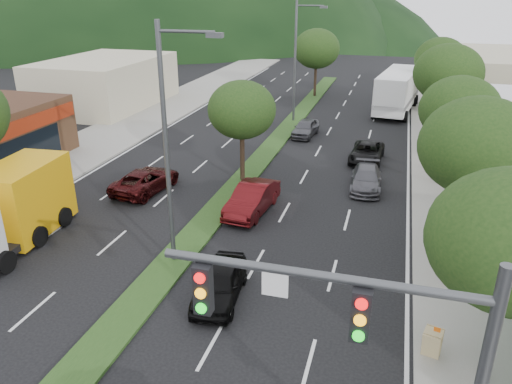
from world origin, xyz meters
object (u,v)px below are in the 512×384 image
(tree_r_c, at_px, (460,110))
(traffic_signal, at_px, (391,365))
(tree_r_d, at_px, (448,73))
(car_queue_a, at_px, (220,283))
(suv_maroon, at_px, (146,180))
(tree_r_b, at_px, (478,147))
(car_queue_b, at_px, (366,179))
(motorhome, at_px, (397,91))
(car_queue_f, at_px, (396,108))
(box_truck, at_px, (14,208))
(tree_med_far, at_px, (317,49))
(streetlight_mid, at_px, (298,57))
(streetlight_near, at_px, (170,138))
(car_queue_c, at_px, (252,199))
(car_queue_d, at_px, (367,153))
(car_queue_e, at_px, (305,128))
(tree_r_e, at_px, (440,59))
(tree_med_near, at_px, (242,110))
(a_frame_sign, at_px, (432,341))

(tree_r_c, bearing_deg, traffic_signal, -97.85)
(tree_r_d, distance_m, car_queue_a, 26.13)
(suv_maroon, bearing_deg, tree_r_b, 177.30)
(car_queue_b, height_order, motorhome, motorhome)
(traffic_signal, distance_m, car_queue_f, 39.51)
(box_truck, bearing_deg, motorhome, -122.22)
(tree_med_far, height_order, streetlight_mid, streetlight_mid)
(tree_r_c, height_order, streetlight_near, streetlight_near)
(tree_r_d, relative_size, car_queue_b, 1.69)
(car_queue_f, bearing_deg, car_queue_c, -106.37)
(tree_r_d, relative_size, suv_maroon, 1.49)
(car_queue_d, distance_m, car_queue_e, 7.18)
(tree_r_e, relative_size, motorhome, 0.67)
(box_truck, bearing_deg, streetlight_mid, -112.38)
(streetlight_mid, xyz_separation_m, car_queue_f, (8.36, 4.77, -4.93))
(tree_med_far, xyz_separation_m, box_truck, (-7.79, -36.21, -3.36))
(tree_med_far, height_order, car_queue_f, tree_med_far)
(tree_r_b, bearing_deg, tree_med_near, 153.43)
(car_queue_b, relative_size, car_queue_e, 1.10)
(tree_r_d, distance_m, streetlight_mid, 12.18)
(tree_r_b, distance_m, tree_med_near, 13.43)
(car_queue_e, distance_m, box_truck, 23.16)
(tree_r_d, bearing_deg, tree_med_near, -135.00)
(tree_r_d, distance_m, tree_med_far, 18.44)
(tree_med_near, height_order, car_queue_b, tree_med_near)
(traffic_signal, bearing_deg, tree_med_far, 101.22)
(tree_r_b, bearing_deg, car_queue_a, -146.41)
(traffic_signal, height_order, car_queue_a, traffic_signal)
(streetlight_mid, relative_size, car_queue_d, 2.24)
(streetlight_mid, bearing_deg, box_truck, -107.60)
(streetlight_mid, distance_m, suv_maroon, 19.40)
(motorhome, distance_m, a_frame_sign, 34.75)
(car_queue_a, height_order, car_queue_d, car_queue_a)
(car_queue_d, relative_size, a_frame_sign, 3.56)
(streetlight_near, bearing_deg, tree_r_b, 18.73)
(tree_r_d, relative_size, car_queue_c, 1.55)
(suv_maroon, height_order, car_queue_c, car_queue_c)
(suv_maroon, bearing_deg, tree_med_near, -141.13)
(streetlight_near, bearing_deg, suv_maroon, 126.50)
(car_queue_e, height_order, car_queue_f, car_queue_e)
(car_queue_a, relative_size, box_truck, 0.55)
(streetlight_mid, relative_size, a_frame_sign, 7.96)
(suv_maroon, height_order, box_truck, box_truck)
(tree_med_near, distance_m, motorhome, 23.05)
(tree_r_b, relative_size, car_queue_d, 1.55)
(tree_r_b, xyz_separation_m, tree_r_c, (0.00, 8.00, -0.29))
(tree_r_d, height_order, tree_med_far, tree_r_d)
(car_queue_c, height_order, box_truck, box_truck)
(traffic_signal, distance_m, streetlight_mid, 35.66)
(car_queue_e, bearing_deg, car_queue_b, -55.96)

